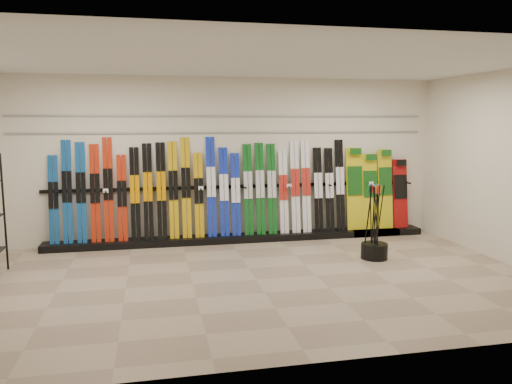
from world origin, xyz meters
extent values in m
plane|color=gray|center=(0.00, 0.00, 0.00)|extent=(8.00, 8.00, 0.00)
plane|color=beige|center=(0.00, 2.50, 1.50)|extent=(8.00, 0.00, 8.00)
plane|color=beige|center=(4.00, 0.00, 1.50)|extent=(0.00, 5.00, 5.00)
plane|color=silver|center=(0.00, 0.00, 3.00)|extent=(8.00, 8.00, 0.00)
cube|color=black|center=(0.22, 2.28, 0.06)|extent=(8.00, 0.40, 0.12)
cube|color=#11498C|center=(-3.05, 2.34, 0.88)|extent=(0.17, 0.24, 1.51)
cube|color=#11498C|center=(-2.83, 2.36, 1.00)|extent=(0.17, 0.28, 1.77)
cube|color=#11498C|center=(-2.60, 2.36, 0.98)|extent=(0.17, 0.27, 1.73)
cube|color=#B2240D|center=(-2.37, 2.36, 0.97)|extent=(0.17, 0.27, 1.70)
cube|color=#B2240D|center=(-2.15, 2.36, 1.02)|extent=(0.17, 0.28, 1.81)
cube|color=#B2240D|center=(-1.92, 2.34, 0.87)|extent=(0.17, 0.24, 1.50)
cube|color=black|center=(-1.69, 2.35, 0.94)|extent=(0.17, 0.26, 1.63)
cube|color=black|center=(-1.47, 2.36, 0.97)|extent=(0.17, 0.27, 1.70)
cube|color=black|center=(-1.24, 2.36, 0.98)|extent=(0.17, 0.27, 1.71)
cube|color=#CA9D0D|center=(-1.02, 2.36, 0.98)|extent=(0.17, 0.27, 1.73)
cube|color=#CA9D0D|center=(-0.80, 2.36, 1.02)|extent=(0.17, 0.28, 1.80)
cube|color=#CA9D0D|center=(-0.57, 2.34, 0.88)|extent=(0.17, 0.24, 1.52)
cube|color=#142CB4|center=(-0.34, 2.36, 1.02)|extent=(0.17, 0.28, 1.81)
cube|color=#142CB4|center=(-0.11, 2.35, 0.93)|extent=(0.17, 0.25, 1.61)
cube|color=#142CB4|center=(0.11, 2.34, 0.87)|extent=(0.17, 0.24, 1.51)
cube|color=#10591A|center=(0.34, 2.35, 0.95)|extent=(0.17, 0.26, 1.67)
cube|color=#10591A|center=(0.57, 2.36, 0.96)|extent=(0.17, 0.27, 1.69)
cube|color=#10591A|center=(0.80, 2.35, 0.95)|extent=(0.17, 0.26, 1.67)
cube|color=white|center=(1.02, 2.35, 0.90)|extent=(0.17, 0.25, 1.56)
cube|color=white|center=(1.25, 2.36, 0.98)|extent=(0.17, 0.27, 1.72)
cube|color=white|center=(1.46, 2.36, 0.98)|extent=(0.17, 0.27, 1.73)
cube|color=black|center=(1.70, 2.35, 0.91)|extent=(0.17, 0.25, 1.59)
cube|color=black|center=(1.93, 2.35, 0.91)|extent=(0.17, 0.25, 1.58)
cube|color=black|center=(2.15, 2.36, 0.99)|extent=(0.17, 0.27, 1.74)
cube|color=gold|center=(2.45, 2.36, 0.91)|extent=(0.33, 0.24, 1.58)
cube|color=gold|center=(2.77, 2.35, 0.85)|extent=(0.31, 0.23, 1.46)
cube|color=gold|center=(3.09, 2.36, 0.89)|extent=(0.29, 0.24, 1.54)
cube|color=#990C0C|center=(3.41, 2.34, 0.79)|extent=(0.30, 0.21, 1.34)
cylinder|color=black|center=(2.10, 0.67, 0.12)|extent=(0.43, 0.43, 0.25)
cylinder|color=black|center=(2.12, 0.65, 0.61)|extent=(0.09, 0.06, 1.18)
cylinder|color=black|center=(2.10, 0.75, 0.61)|extent=(0.04, 0.02, 1.18)
cylinder|color=black|center=(2.03, 0.80, 0.61)|extent=(0.07, 0.15, 1.17)
cylinder|color=black|center=(2.16, 0.80, 0.61)|extent=(0.04, 0.16, 1.17)
cylinder|color=black|center=(2.05, 0.52, 0.61)|extent=(0.15, 0.06, 1.17)
cylinder|color=black|center=(2.05, 0.61, 0.61)|extent=(0.14, 0.12, 1.17)
cylinder|color=black|center=(2.07, 0.70, 0.61)|extent=(0.03, 0.04, 1.18)
cylinder|color=black|center=(1.99, 0.73, 0.61)|extent=(0.07, 0.15, 1.17)
cylinder|color=black|center=(2.03, 0.69, 0.61)|extent=(0.10, 0.05, 1.18)
cylinder|color=black|center=(2.17, 0.67, 0.61)|extent=(0.14, 0.02, 1.18)
cylinder|color=black|center=(2.16, 0.72, 0.61)|extent=(0.09, 0.10, 1.18)
cube|color=gray|center=(0.00, 2.48, 2.00)|extent=(7.60, 0.02, 0.03)
cube|color=gray|center=(0.00, 2.48, 2.30)|extent=(7.60, 0.02, 0.03)
camera|label=1|loc=(-1.39, -6.62, 2.21)|focal=35.00mm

